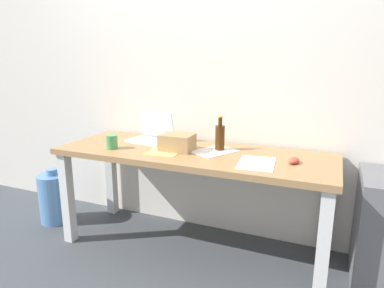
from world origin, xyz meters
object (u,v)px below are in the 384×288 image
(cardboard_box, at_px, (177,142))
(coffee_mug, at_px, (112,142))
(computer_mouse, at_px, (294,161))
(beer_bottle, at_px, (220,137))
(water_cooler_jug, at_px, (54,198))
(laptop_left, at_px, (151,135))
(desk, at_px, (192,165))

(cardboard_box, bearing_deg, coffee_mug, -163.45)
(computer_mouse, bearing_deg, coffee_mug, -161.49)
(beer_bottle, bearing_deg, water_cooler_jug, -173.21)
(beer_bottle, bearing_deg, computer_mouse, -13.13)
(computer_mouse, height_order, cardboard_box, cardboard_box)
(laptop_left, xyz_separation_m, coffee_mug, (-0.15, -0.29, -0.00))
(computer_mouse, relative_size, water_cooler_jug, 0.22)
(beer_bottle, relative_size, computer_mouse, 2.35)
(desk, xyz_separation_m, beer_bottle, (0.16, 0.10, 0.19))
(computer_mouse, relative_size, cardboard_box, 0.46)
(desk, bearing_deg, water_cooler_jug, -177.03)
(beer_bottle, height_order, cardboard_box, beer_bottle)
(desk, relative_size, cardboard_box, 8.56)
(laptop_left, distance_m, coffee_mug, 0.33)
(beer_bottle, height_order, water_cooler_jug, beer_bottle)
(desk, bearing_deg, coffee_mug, -164.36)
(computer_mouse, bearing_deg, laptop_left, -176.41)
(cardboard_box, height_order, coffee_mug, cardboard_box)
(laptop_left, xyz_separation_m, cardboard_box, (0.29, -0.16, 0.01))
(desk, distance_m, coffee_mug, 0.58)
(laptop_left, bearing_deg, computer_mouse, -8.53)
(coffee_mug, bearing_deg, beer_bottle, 19.76)
(laptop_left, xyz_separation_m, computer_mouse, (1.06, -0.16, -0.03))
(desk, height_order, cardboard_box, cardboard_box)
(beer_bottle, bearing_deg, coffee_mug, -160.24)
(desk, height_order, water_cooler_jug, desk)
(coffee_mug, bearing_deg, cardboard_box, 16.55)
(desk, relative_size, coffee_mug, 19.78)
(computer_mouse, height_order, coffee_mug, coffee_mug)
(laptop_left, height_order, water_cooler_jug, laptop_left)
(beer_bottle, xyz_separation_m, computer_mouse, (0.50, -0.12, -0.08))
(desk, relative_size, computer_mouse, 18.79)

